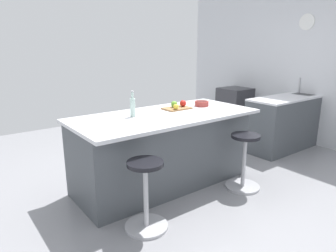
{
  "coord_description": "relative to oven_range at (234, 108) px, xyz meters",
  "views": [
    {
      "loc": [
        2.6,
        2.99,
        1.79
      ],
      "look_at": [
        0.4,
        0.07,
        0.81
      ],
      "focal_mm": 32.45,
      "sensor_mm": 36.0,
      "label": 1
    }
  ],
  "objects": [
    {
      "name": "sink_cabinet",
      "position": [
        -0.0,
        1.44,
        0.02
      ],
      "size": [
        2.18,
        0.6,
        1.2
      ],
      "color": "#4C5156",
      "rests_on": "ground_plane"
    },
    {
      "name": "apple_green",
      "position": [
        2.62,
        1.18,
        0.57
      ],
      "size": [
        0.09,
        0.09,
        0.09
      ],
      "primitive_type": "sphere",
      "color": "#609E2D",
      "rests_on": "cutting_board"
    },
    {
      "name": "ground_plane",
      "position": [
        2.51,
        1.34,
        -0.45
      ],
      "size": [
        7.59,
        7.59,
        0.0
      ],
      "primitive_type": "plane",
      "color": "gray"
    },
    {
      "name": "stool_middle",
      "position": [
        3.65,
        2.04,
        -0.11
      ],
      "size": [
        0.44,
        0.44,
        0.72
      ],
      "color": "#B7B7BC",
      "rests_on": "ground_plane"
    },
    {
      "name": "cutting_board",
      "position": [
        2.6,
        1.21,
        0.52
      ],
      "size": [
        0.36,
        0.24,
        0.02
      ],
      "primitive_type": "cube",
      "color": "olive",
      "rests_on": "kitchen_island"
    },
    {
      "name": "apple_red",
      "position": [
        2.49,
        1.2,
        0.58
      ],
      "size": [
        0.09,
        0.09,
        0.09
      ],
      "primitive_type": "sphere",
      "color": "red",
      "rests_on": "cutting_board"
    },
    {
      "name": "fruit_bowl",
      "position": [
        2.19,
        1.26,
        0.55
      ],
      "size": [
        0.2,
        0.2,
        0.07
      ],
      "color": "#993833",
      "rests_on": "kitchen_island"
    },
    {
      "name": "kitchen_island",
      "position": [
        2.9,
        1.32,
        0.04
      ],
      "size": [
        2.35,
        1.08,
        0.96
      ],
      "color": "#4C5156",
      "rests_on": "ground_plane"
    },
    {
      "name": "water_bottle",
      "position": [
        3.3,
        1.25,
        0.63
      ],
      "size": [
        0.06,
        0.06,
        0.31
      ],
      "color": "silver",
      "rests_on": "kitchen_island"
    },
    {
      "name": "apple_yellow",
      "position": [
        2.68,
        1.29,
        0.57
      ],
      "size": [
        0.07,
        0.07,
        0.07
      ],
      "primitive_type": "sphere",
      "color": "gold",
      "rests_on": "cutting_board"
    },
    {
      "name": "interior_partition_left",
      "position": [
        -0.35,
        1.34,
        1.05
      ],
      "size": [
        0.15,
        5.84,
        2.99
      ],
      "color": "silver",
      "rests_on": "ground_plane"
    },
    {
      "name": "stool_by_window",
      "position": [
        2.16,
        2.04,
        -0.11
      ],
      "size": [
        0.44,
        0.44,
        0.72
      ],
      "color": "#B7B7BC",
      "rests_on": "ground_plane"
    },
    {
      "name": "oven_range",
      "position": [
        0.0,
        0.0,
        0.0
      ],
      "size": [
        0.6,
        0.61,
        0.89
      ],
      "color": "#38383D",
      "rests_on": "ground_plane"
    }
  ]
}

